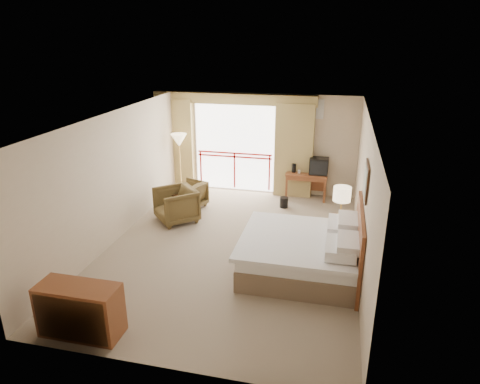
% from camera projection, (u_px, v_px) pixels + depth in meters
% --- Properties ---
extents(floor, '(7.00, 7.00, 0.00)m').
position_uv_depth(floor, '(232.00, 247.00, 8.85)').
color(floor, gray).
rests_on(floor, ground).
extents(ceiling, '(7.00, 7.00, 0.00)m').
position_uv_depth(ceiling, '(231.00, 118.00, 7.91)').
color(ceiling, white).
rests_on(ceiling, wall_back).
extents(wall_back, '(5.00, 0.00, 5.00)m').
position_uv_depth(wall_back, '(263.00, 144.00, 11.57)').
color(wall_back, '#C7B294').
rests_on(wall_back, ground).
extents(wall_front, '(5.00, 0.00, 5.00)m').
position_uv_depth(wall_front, '(161.00, 280.00, 5.18)').
color(wall_front, '#C7B294').
rests_on(wall_front, ground).
extents(wall_left, '(0.00, 7.00, 7.00)m').
position_uv_depth(wall_left, '(116.00, 177.00, 8.91)').
color(wall_left, '#C7B294').
rests_on(wall_left, ground).
extents(wall_right, '(0.00, 7.00, 7.00)m').
position_uv_depth(wall_right, '(364.00, 196.00, 7.85)').
color(wall_right, '#C7B294').
rests_on(wall_right, ground).
extents(balcony_door, '(2.40, 0.00, 2.40)m').
position_uv_depth(balcony_door, '(235.00, 148.00, 11.78)').
color(balcony_door, white).
rests_on(balcony_door, wall_back).
extents(balcony_railing, '(2.09, 0.03, 1.02)m').
position_uv_depth(balcony_railing, '(234.00, 161.00, 11.90)').
color(balcony_railing, '#AB130E').
rests_on(balcony_railing, wall_back).
extents(curtain_left, '(1.00, 0.26, 2.50)m').
position_uv_depth(curtain_left, '(176.00, 144.00, 11.99)').
color(curtain_left, olive).
rests_on(curtain_left, wall_back).
extents(curtain_right, '(1.00, 0.26, 2.50)m').
position_uv_depth(curtain_right, '(294.00, 151.00, 11.29)').
color(curtain_right, olive).
rests_on(curtain_right, wall_back).
extents(valance, '(4.40, 0.22, 0.28)m').
position_uv_depth(valance, '(233.00, 99.00, 11.22)').
color(valance, olive).
rests_on(valance, wall_back).
extents(hvac_vent, '(0.50, 0.04, 0.50)m').
position_uv_depth(hvac_vent, '(314.00, 109.00, 10.92)').
color(hvac_vent, silver).
rests_on(hvac_vent, wall_back).
extents(bed, '(2.13, 2.06, 0.97)m').
position_uv_depth(bed, '(303.00, 253.00, 7.85)').
color(bed, brown).
rests_on(bed, floor).
extents(headboard, '(0.06, 2.10, 1.30)m').
position_uv_depth(headboard, '(359.00, 245.00, 7.55)').
color(headboard, brown).
rests_on(headboard, wall_right).
extents(framed_art, '(0.04, 0.72, 0.60)m').
position_uv_depth(framed_art, '(366.00, 181.00, 7.13)').
color(framed_art, black).
rests_on(framed_art, wall_right).
extents(nightstand, '(0.42, 0.49, 0.56)m').
position_uv_depth(nightstand, '(339.00, 230.00, 8.98)').
color(nightstand, brown).
rests_on(nightstand, floor).
extents(table_lamp, '(0.36, 0.36, 0.64)m').
position_uv_depth(table_lamp, '(342.00, 195.00, 8.75)').
color(table_lamp, tan).
rests_on(table_lamp, nightstand).
extents(phone, '(0.21, 0.19, 0.08)m').
position_uv_depth(phone, '(338.00, 219.00, 8.74)').
color(phone, black).
rests_on(phone, nightstand).
extents(desk, '(1.08, 0.52, 0.71)m').
position_uv_depth(desk, '(307.00, 178.00, 11.35)').
color(desk, brown).
rests_on(desk, floor).
extents(tv, '(0.48, 0.38, 0.43)m').
position_uv_depth(tv, '(319.00, 166.00, 11.10)').
color(tv, black).
rests_on(tv, desk).
extents(coffee_maker, '(0.12, 0.12, 0.24)m').
position_uv_depth(coffee_maker, '(294.00, 168.00, 11.28)').
color(coffee_maker, black).
rests_on(coffee_maker, desk).
extents(cup, '(0.07, 0.07, 0.09)m').
position_uv_depth(cup, '(299.00, 172.00, 11.23)').
color(cup, white).
rests_on(cup, desk).
extents(wastebasket, '(0.28, 0.28, 0.26)m').
position_uv_depth(wastebasket, '(284.00, 202.00, 10.85)').
color(wastebasket, black).
rests_on(wastebasket, floor).
extents(armchair_far, '(0.93, 0.92, 0.67)m').
position_uv_depth(armchair_far, '(190.00, 207.00, 10.91)').
color(armchair_far, '#47381D').
rests_on(armchair_far, floor).
extents(armchair_near, '(1.23, 1.23, 0.81)m').
position_uv_depth(armchair_near, '(177.00, 221.00, 10.11)').
color(armchair_near, '#47381D').
rests_on(armchair_near, floor).
extents(side_table, '(0.48, 0.48, 0.52)m').
position_uv_depth(side_table, '(179.00, 199.00, 10.47)').
color(side_table, black).
rests_on(side_table, floor).
extents(book, '(0.17, 0.22, 0.02)m').
position_uv_depth(book, '(179.00, 192.00, 10.41)').
color(book, white).
rests_on(book, side_table).
extents(floor_lamp, '(0.42, 0.42, 1.66)m').
position_uv_depth(floor_lamp, '(179.00, 143.00, 11.38)').
color(floor_lamp, tan).
rests_on(floor_lamp, floor).
extents(dresser, '(1.19, 0.51, 0.80)m').
position_uv_depth(dresser, '(80.00, 310.00, 6.19)').
color(dresser, brown).
rests_on(dresser, floor).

